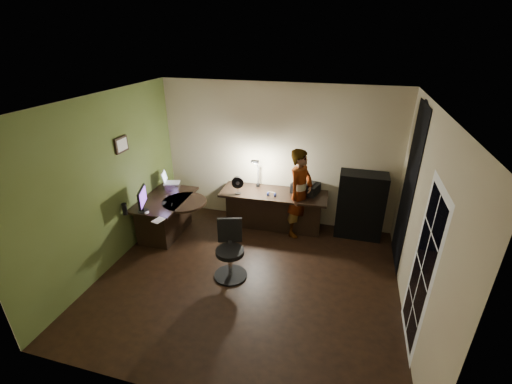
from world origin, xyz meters
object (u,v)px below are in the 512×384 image
(desk_left, at_px, (167,216))
(desk_right, at_px, (273,210))
(office_chair, at_px, (230,252))
(monitor, at_px, (142,203))
(person, at_px, (300,193))
(cabinet, at_px, (360,205))

(desk_left, height_order, desk_right, desk_right)
(office_chair, bearing_deg, desk_right, 61.91)
(monitor, height_order, person, person)
(desk_right, distance_m, monitor, 2.41)
(person, bearing_deg, office_chair, 175.05)
(desk_left, relative_size, person, 0.77)
(cabinet, height_order, monitor, cabinet)
(monitor, bearing_deg, cabinet, 1.74)
(desk_left, distance_m, person, 2.50)
(cabinet, xyz_separation_m, person, (-1.08, -0.24, 0.21))
(desk_right, height_order, person, person)
(desk_left, relative_size, monitor, 2.80)
(desk_left, height_order, cabinet, cabinet)
(monitor, xyz_separation_m, person, (2.48, 1.19, -0.05))
(desk_left, relative_size, office_chair, 1.39)
(cabinet, relative_size, office_chair, 1.35)
(cabinet, bearing_deg, desk_right, -174.50)
(person, bearing_deg, desk_right, 102.74)
(desk_right, relative_size, monitor, 4.35)
(desk_left, height_order, monitor, monitor)
(desk_right, distance_m, cabinet, 1.61)
(cabinet, relative_size, person, 0.75)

